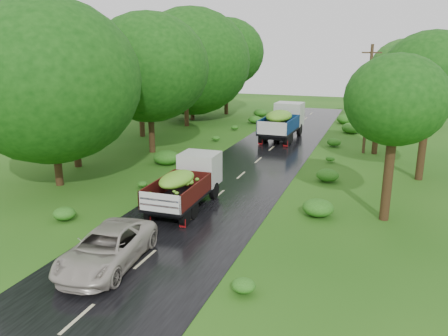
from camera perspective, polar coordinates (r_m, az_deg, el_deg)
The scene contains 10 objects.
ground at distance 17.18m, azimuth -10.26°, elevation -11.70°, with size 120.00×120.00×0.00m, color #1B4D10.
road at distance 21.24m, azimuth -3.53°, elevation -5.99°, with size 6.50×80.00×0.02m, color black.
road_lines at distance 22.10m, azimuth -2.50°, elevation -5.07°, with size 0.12×69.60×0.00m.
truck_near at distance 21.80m, azimuth -4.82°, elevation -1.69°, with size 2.15×5.75×2.40m.
truck_far at distance 38.55m, azimuth 7.76°, elevation 6.23°, with size 2.70×7.05×2.93m.
car at distance 16.77m, azimuth -15.05°, elevation -10.07°, with size 2.24×4.86×1.35m, color #B2AA9E.
utility_pole at distance 34.20m, azimuth 18.28°, elevation 8.60°, with size 1.40×0.24×8.00m.
trees_left at distance 39.35m, azimuth -8.18°, elevation 13.45°, with size 8.03×34.09×9.07m.
trees_right at distance 35.02m, azimuth 22.69°, elevation 10.68°, with size 5.75×31.04×7.72m.
shrubs at distance 29.21m, azimuth 3.44°, elevation 0.74°, with size 11.90×44.00×0.70m.
Camera 1 is at (7.92, -13.11, 7.79)m, focal length 35.00 mm.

